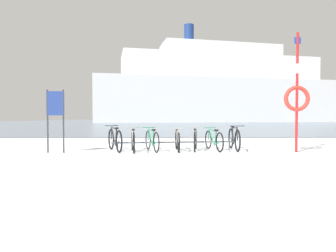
% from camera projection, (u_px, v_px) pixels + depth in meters
% --- Properties ---
extents(ground, '(80.00, 132.00, 0.08)m').
position_uv_depth(ground, '(164.00, 123.00, 59.64)').
color(ground, silver).
extents(bike_rack, '(4.13, 0.53, 0.31)m').
position_uv_depth(bike_rack, '(175.00, 143.00, 9.64)').
color(bike_rack, '#4C5156').
rests_on(bike_rack, ground).
extents(bicycle_0, '(0.77, 1.64, 0.83)m').
position_uv_depth(bicycle_0, '(115.00, 140.00, 9.51)').
color(bicycle_0, black).
rests_on(bicycle_0, ground).
extents(bicycle_1, '(0.46, 1.66, 0.79)m').
position_uv_depth(bicycle_1, '(133.00, 141.00, 9.35)').
color(bicycle_1, black).
rests_on(bicycle_1, ground).
extents(bicycle_2, '(0.63, 1.65, 0.77)m').
position_uv_depth(bicycle_2, '(152.00, 140.00, 9.54)').
color(bicycle_2, black).
rests_on(bicycle_2, ground).
extents(bicycle_3, '(0.46, 1.67, 0.75)m').
position_uv_depth(bicycle_3, '(177.00, 141.00, 9.57)').
color(bicycle_3, black).
rests_on(bicycle_3, ground).
extents(bicycle_4, '(0.46, 1.65, 0.78)m').
position_uv_depth(bicycle_4, '(195.00, 140.00, 9.73)').
color(bicycle_4, black).
rests_on(bicycle_4, ground).
extents(bicycle_5, '(0.50, 1.70, 0.75)m').
position_uv_depth(bicycle_5, '(214.00, 140.00, 9.73)').
color(bicycle_5, black).
rests_on(bicycle_5, ground).
extents(bicycle_6, '(0.46, 1.80, 0.84)m').
position_uv_depth(bicycle_6, '(234.00, 139.00, 9.80)').
color(bicycle_6, black).
rests_on(bicycle_6, ground).
extents(info_sign, '(0.55, 0.06, 1.97)m').
position_uv_depth(info_sign, '(55.00, 110.00, 9.06)').
color(info_sign, '#33383D').
rests_on(info_sign, ground).
extents(rescue_post, '(0.82, 0.12, 3.77)m').
position_uv_depth(rescue_post, '(297.00, 96.00, 9.20)').
color(rescue_post, red).
rests_on(rescue_post, ground).
extents(ferry_ship, '(59.26, 23.08, 21.28)m').
position_uv_depth(ferry_ship, '(224.00, 90.00, 65.81)').
color(ferry_ship, silver).
rests_on(ferry_ship, ground).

